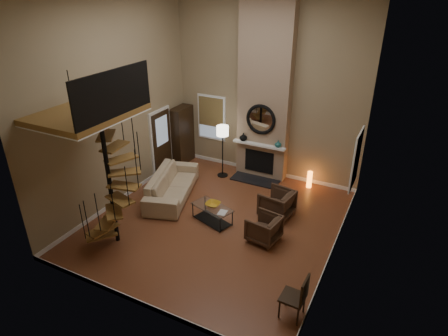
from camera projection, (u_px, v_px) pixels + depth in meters
The scene contains 32 objects.
ground at pixel (217, 222), 10.16m from camera, with size 6.00×6.50×0.01m, color brown.
back_wall at pixel (267, 90), 11.55m from camera, with size 6.00×0.02×5.50m, color #968260.
front_wall at pixel (124, 182), 6.35m from camera, with size 6.00×0.02×5.50m, color #968260.
left_wall at pixel (116, 105), 10.16m from camera, with size 0.02×6.50×5.50m, color #968260.
right_wall at pixel (348, 145), 7.73m from camera, with size 0.02×6.50×5.50m, color #968260.
baseboard_back at pixel (263, 171), 12.73m from camera, with size 6.00×0.02×0.12m, color white.
baseboard_front at pixel (140, 303), 7.54m from camera, with size 6.00×0.02×0.12m, color white.
baseboard_left at pixel (127, 194), 11.35m from camera, with size 0.02×6.50×0.12m, color white.
baseboard_right at pixel (331, 252), 8.92m from camera, with size 0.02×6.50×0.12m, color white.
chimney_breast at pixel (265, 92), 11.40m from camera, with size 1.60×0.38×5.50m, color #947960.
hearth at pixel (255, 180), 12.21m from camera, with size 1.50×0.60×0.04m, color black.
firebox at pixel (259, 161), 12.21m from camera, with size 0.95×0.02×0.72m, color black.
mantel at pixel (259, 145), 11.88m from camera, with size 1.70×0.18×0.06m, color white.
mirror_frame at pixel (261, 120), 11.57m from camera, with size 0.94×0.94×0.10m, color black.
mirror_disc at pixel (261, 119), 11.58m from camera, with size 0.80×0.80×0.01m, color white.
vase_left at pixel (243, 137), 12.07m from camera, with size 0.24×0.24×0.25m, color black.
vase_right at pixel (278, 144), 11.61m from camera, with size 0.20×0.20×0.21m, color #175150.
window_back at pixel (211, 117), 12.79m from camera, with size 1.02×0.06×1.52m.
window_right at pixel (356, 159), 9.84m from camera, with size 0.06×1.02×1.52m.
entry_door at pixel (162, 142), 12.34m from camera, with size 0.10×1.05×2.16m.
loft at pixel (90, 112), 8.12m from camera, with size 1.70×2.20×1.09m.
spiral_stair at pixel (109, 175), 8.66m from camera, with size 1.47×1.47×4.06m.
hutch at pixel (182, 136), 13.09m from camera, with size 0.42×0.90×2.02m, color black.
sofa at pixel (172, 184), 11.17m from camera, with size 2.54×0.99×0.74m, color tan.
armchair_near at pixel (279, 204), 10.27m from camera, with size 0.79×0.82×0.74m, color #442D1F.
armchair_far at pixel (266, 229), 9.25m from camera, with size 0.70×0.72×0.66m, color #442D1F.
coffee_table at pixel (212, 212), 10.05m from camera, with size 1.21×0.86×0.43m.
bowl at pixel (213, 204), 9.99m from camera, with size 0.38×0.38×0.09m, color gold.
book at pixel (221, 213), 9.70m from camera, with size 0.20×0.27×0.03m, color gray.
floor_lamp at pixel (223, 135), 11.91m from camera, with size 0.38×0.38×1.70m.
accent_lamp at pixel (309, 180), 11.74m from camera, with size 0.15×0.15×0.54m, color orange.
side_chair at pixel (298, 296), 7.08m from camera, with size 0.46×0.45×0.96m.
Camera 1 is at (4.00, -7.49, 5.76)m, focal length 30.94 mm.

